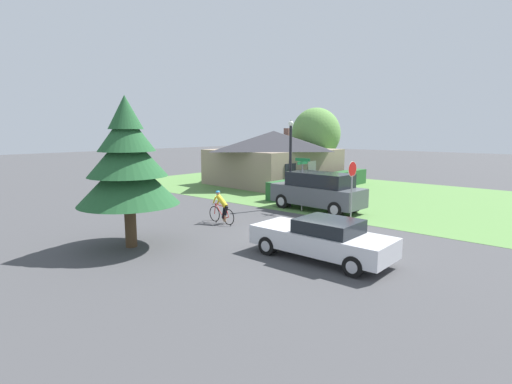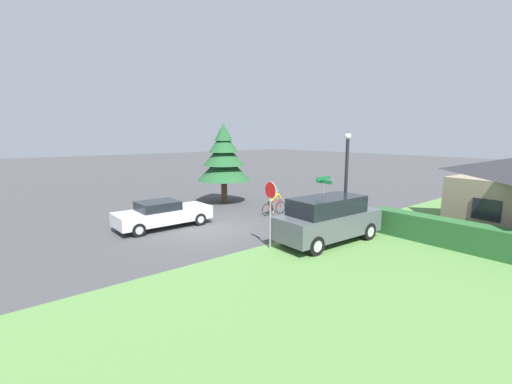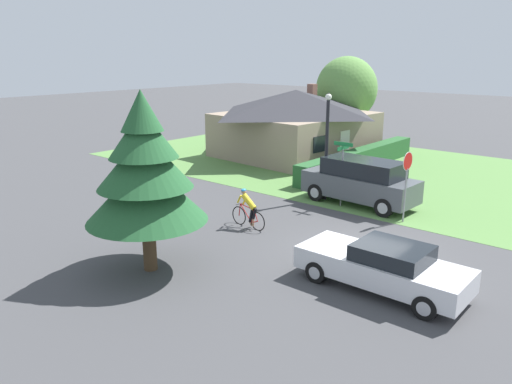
% 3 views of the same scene
% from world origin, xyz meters
% --- Properties ---
extents(ground_plane, '(140.00, 140.00, 0.00)m').
position_xyz_m(ground_plane, '(0.00, 0.00, 0.00)').
color(ground_plane, '#424244').
extents(grass_verge_right, '(16.00, 36.00, 0.01)m').
position_xyz_m(grass_verge_right, '(11.51, 4.00, 0.01)').
color(grass_verge_right, '#568442').
rests_on(grass_verge_right, ground).
extents(cottage_house, '(9.91, 8.91, 4.39)m').
position_xyz_m(cottage_house, '(12.02, 11.48, 2.16)').
color(cottage_house, gray).
rests_on(cottage_house, ground).
extents(hedge_row, '(11.55, 0.90, 1.14)m').
position_xyz_m(hedge_row, '(11.05, 6.26, 0.57)').
color(hedge_row, '#285B2D').
rests_on(hedge_row, ground).
extents(sedan_left_lane, '(1.87, 4.73, 1.37)m').
position_xyz_m(sedan_left_lane, '(-1.91, -1.69, 0.69)').
color(sedan_left_lane, silver).
rests_on(sedan_left_lane, ground).
extents(cyclist, '(0.44, 1.73, 1.49)m').
position_xyz_m(cyclist, '(-0.45, 4.56, 0.71)').
color(cyclist, black).
rests_on(cyclist, ground).
extents(parked_suv_right, '(2.14, 5.05, 2.01)m').
position_xyz_m(parked_suv_right, '(4.94, 2.83, 1.03)').
color(parked_suv_right, '#4C5156').
rests_on(parked_suv_right, ground).
extents(stop_sign, '(0.72, 0.07, 2.79)m').
position_xyz_m(stop_sign, '(3.94, 0.35, 1.97)').
color(stop_sign, gray).
rests_on(stop_sign, ground).
extents(street_lamp, '(0.28, 0.28, 4.77)m').
position_xyz_m(street_lamp, '(4.63, 4.42, 2.71)').
color(street_lamp, black).
rests_on(street_lamp, ground).
extents(street_name_sign, '(0.90, 0.90, 2.79)m').
position_xyz_m(street_name_sign, '(4.21, 3.33, 1.92)').
color(street_name_sign, gray).
rests_on(street_name_sign, ground).
extents(conifer_tall_near, '(3.59, 3.59, 5.43)m').
position_xyz_m(conifer_tall_near, '(-5.26, 4.33, 3.06)').
color(conifer_tall_near, '#4C3823').
rests_on(conifer_tall_near, ground).
extents(deciduous_tree_right, '(4.34, 4.34, 6.20)m').
position_xyz_m(deciduous_tree_right, '(17.76, 11.23, 3.92)').
color(deciduous_tree_right, '#4C3823').
rests_on(deciduous_tree_right, ground).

